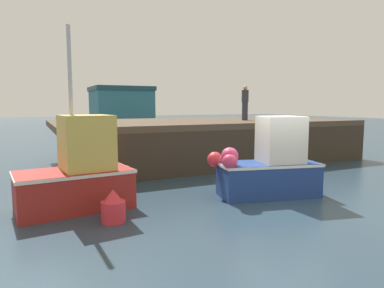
# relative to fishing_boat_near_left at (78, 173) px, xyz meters

# --- Properties ---
(ground) EXTENTS (120.00, 160.00, 0.10)m
(ground) POSITION_rel_fishing_boat_near_left_xyz_m (5.38, -1.85, -1.00)
(ground) COLOR #283D4C
(pier) EXTENTS (14.47, 6.92, 2.00)m
(pier) POSITION_rel_fishing_boat_near_left_xyz_m (6.91, 5.21, 0.70)
(pier) COLOR brown
(pier) RESTS_ON ground
(fishing_boat_near_left) EXTENTS (3.06, 1.87, 4.76)m
(fishing_boat_near_left) POSITION_rel_fishing_boat_near_left_xyz_m (0.00, 0.00, 0.00)
(fishing_boat_near_left) COLOR maroon
(fishing_boat_near_left) RESTS_ON ground
(fishing_boat_near_right) EXTENTS (3.29, 2.03, 2.42)m
(fishing_boat_near_right) POSITION_rel_fishing_boat_near_left_xyz_m (5.36, -1.19, -0.02)
(fishing_boat_near_right) COLOR navy
(fishing_boat_near_right) RESTS_ON ground
(rowboat) EXTENTS (1.84, 1.33, 0.35)m
(rowboat) POSITION_rel_fishing_boat_near_left_xyz_m (9.13, 1.20, -0.80)
(rowboat) COLOR silver
(rowboat) RESTS_ON ground
(dockworker) EXTENTS (0.34, 0.34, 1.71)m
(dockworker) POSITION_rel_fishing_boat_near_left_xyz_m (8.60, 4.85, 1.91)
(dockworker) COLOR #2D3342
(dockworker) RESTS_ON pier
(warehouse) EXTENTS (6.80, 6.57, 4.93)m
(warehouse) POSITION_rel_fishing_boat_near_left_xyz_m (9.18, 31.92, 1.53)
(warehouse) COLOR #2D6B7A
(warehouse) RESTS_ON ground
(mooring_buoy_foreground) EXTENTS (0.57, 0.57, 0.79)m
(mooring_buoy_foreground) POSITION_rel_fishing_boat_near_left_xyz_m (0.57, -1.50, -0.60)
(mooring_buoy_foreground) COLOR red
(mooring_buoy_foreground) RESTS_ON ground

